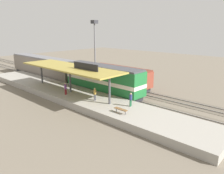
# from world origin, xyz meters

# --- Properties ---
(ground_plane) EXTENTS (120.00, 120.00, 0.00)m
(ground_plane) POSITION_xyz_m (2.00, 0.00, 0.00)
(ground_plane) COLOR #706656
(track_near) EXTENTS (3.20, 110.00, 0.16)m
(track_near) POSITION_xyz_m (0.00, 0.00, 0.03)
(track_near) COLOR #5F5649
(track_near) RESTS_ON ground
(track_far) EXTENTS (3.20, 110.00, 0.16)m
(track_far) POSITION_xyz_m (4.60, 0.00, 0.03)
(track_far) COLOR #5F5649
(track_far) RESTS_ON ground
(platform) EXTENTS (6.00, 44.00, 0.90)m
(platform) POSITION_xyz_m (-4.60, 0.00, 0.45)
(platform) COLOR #9E998E
(platform) RESTS_ON ground
(station_canopy) EXTENTS (5.20, 18.00, 4.70)m
(station_canopy) POSITION_xyz_m (-4.60, -0.09, 4.53)
(station_canopy) COLOR #47474C
(station_canopy) RESTS_ON platform
(platform_bench) EXTENTS (0.44, 1.70, 0.50)m
(platform_bench) POSITION_xyz_m (-6.00, -11.05, 1.34)
(platform_bench) COLOR #333338
(platform_bench) RESTS_ON platform
(locomotive) EXTENTS (2.93, 14.43, 4.44)m
(locomotive) POSITION_xyz_m (0.00, -2.27, 2.41)
(locomotive) COLOR #28282D
(locomotive) RESTS_ON track_near
(passenger_carriage_single) EXTENTS (2.90, 20.00, 4.24)m
(passenger_carriage_single) POSITION_xyz_m (0.00, 15.73, 2.31)
(passenger_carriage_single) COLOR #28282D
(passenger_carriage_single) RESTS_ON track_near
(freight_car) EXTENTS (2.80, 12.00, 3.54)m
(freight_car) POSITION_xyz_m (4.60, -1.72, 1.97)
(freight_car) COLOR #28282D
(freight_car) RESTS_ON track_far
(light_mast) EXTENTS (1.10, 1.10, 11.70)m
(light_mast) POSITION_xyz_m (7.80, 7.79, 8.40)
(light_mast) COLOR slate
(light_mast) RESTS_ON ground
(person_waiting) EXTENTS (0.34, 0.34, 1.71)m
(person_waiting) POSITION_xyz_m (-5.92, -0.63, 1.85)
(person_waiting) COLOR maroon
(person_waiting) RESTS_ON platform
(person_walking) EXTENTS (0.34, 0.34, 1.71)m
(person_walking) POSITION_xyz_m (-4.90, -5.66, 1.85)
(person_walking) COLOR #4C4C51
(person_walking) RESTS_ON platform
(person_boarding) EXTENTS (0.34, 0.34, 1.71)m
(person_boarding) POSITION_xyz_m (-3.52, -10.51, 1.85)
(person_boarding) COLOR #23603D
(person_boarding) RESTS_ON platform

